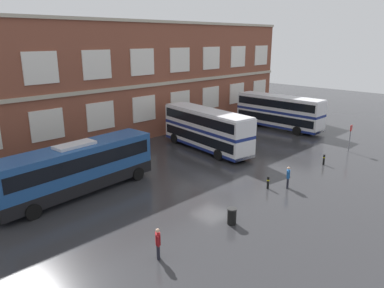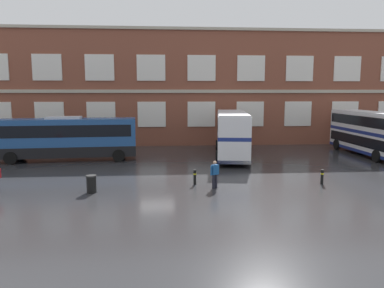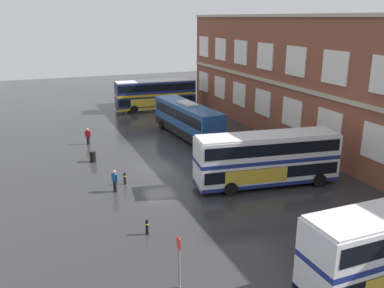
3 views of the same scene
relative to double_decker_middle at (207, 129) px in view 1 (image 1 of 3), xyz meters
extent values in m
plane|color=#2B2B2D|center=(-6.64, -4.56, -2.15)|extent=(120.00, 120.00, 0.00)
cube|color=brown|center=(-4.76, 11.44, 4.07)|extent=(54.25, 8.00, 12.44)
cube|color=#B2A893|center=(-4.76, 7.36, 3.82)|extent=(54.25, 0.16, 0.36)
cube|color=#B2A893|center=(-4.76, 7.39, 10.44)|extent=(54.25, 0.28, 0.30)
cube|color=silver|center=(-12.90, 7.38, 1.33)|extent=(3.04, 0.12, 2.74)
cube|color=silver|center=(-7.47, 7.38, 1.33)|extent=(3.04, 0.12, 2.74)
cube|color=silver|center=(-2.05, 7.38, 1.33)|extent=(3.04, 0.12, 2.74)
cube|color=silver|center=(3.38, 7.38, 1.33)|extent=(3.04, 0.12, 2.74)
cube|color=silver|center=(8.80, 7.38, 1.33)|extent=(3.04, 0.12, 2.74)
cube|color=silver|center=(14.23, 7.38, 1.33)|extent=(3.04, 0.12, 2.74)
cube|color=silver|center=(19.66, 7.38, 1.33)|extent=(3.04, 0.12, 2.74)
cube|color=silver|center=(-12.90, 7.38, 6.31)|extent=(3.04, 0.12, 2.74)
cube|color=silver|center=(-7.47, 7.38, 6.31)|extent=(3.04, 0.12, 2.74)
cube|color=silver|center=(-2.05, 7.38, 6.31)|extent=(3.04, 0.12, 2.74)
cube|color=silver|center=(3.38, 7.38, 6.31)|extent=(3.04, 0.12, 2.74)
cube|color=silver|center=(8.80, 7.38, 6.31)|extent=(3.04, 0.12, 2.74)
cube|color=silver|center=(14.23, 7.38, 6.31)|extent=(3.04, 0.12, 2.74)
cube|color=silver|center=(19.66, 7.38, 6.31)|extent=(3.04, 0.12, 2.74)
cube|color=silver|center=(0.00, 0.00, -0.92)|extent=(4.05, 11.25, 1.75)
cube|color=black|center=(0.00, 0.00, -0.71)|extent=(4.03, 10.82, 0.90)
cube|color=navy|center=(0.00, 0.00, 0.10)|extent=(4.05, 11.25, 0.30)
cube|color=silver|center=(0.00, 0.00, 1.03)|extent=(4.05, 11.25, 1.55)
cube|color=black|center=(0.00, 0.00, 1.10)|extent=(4.03, 10.82, 0.90)
cube|color=navy|center=(0.00, 0.00, -1.66)|extent=(4.07, 11.25, 0.28)
cube|color=silver|center=(0.00, 0.00, 1.86)|extent=(3.92, 11.02, 0.12)
cube|color=gold|center=(1.09, -1.49, -0.84)|extent=(0.70, 4.80, 1.10)
cube|color=yellow|center=(0.76, 5.42, 1.45)|extent=(1.65, 0.29, 0.40)
cylinder|color=black|center=(1.79, 3.63, -1.63)|extent=(0.46, 1.07, 1.04)
cylinder|color=black|center=(-0.73, 3.99, -1.63)|extent=(0.46, 1.07, 1.04)
cylinder|color=black|center=(0.80, -3.45, -1.63)|extent=(0.46, 1.07, 1.04)
cylinder|color=black|center=(-1.72, -3.09, -1.63)|extent=(0.46, 1.07, 1.04)
cube|color=silver|center=(12.96, -0.28, -0.92)|extent=(2.61, 11.01, 1.75)
cube|color=black|center=(12.96, -0.28, -0.71)|extent=(2.65, 10.57, 0.90)
cube|color=navy|center=(12.96, -0.28, 0.10)|extent=(2.61, 11.01, 0.30)
cube|color=silver|center=(12.96, -0.28, 1.03)|extent=(2.61, 11.01, 1.55)
cube|color=black|center=(12.96, -0.28, 1.10)|extent=(2.65, 10.57, 0.90)
cube|color=navy|center=(12.96, -0.28, -1.66)|extent=(2.63, 11.01, 0.28)
cube|color=silver|center=(12.96, -0.28, 1.86)|extent=(2.51, 10.79, 0.12)
cube|color=gold|center=(14.26, -1.59, -0.84)|extent=(0.06, 4.84, 1.10)
cube|color=yellow|center=(12.93, 5.19, 1.45)|extent=(1.66, 0.07, 0.40)
cylinder|color=black|center=(14.21, 3.58, -1.63)|extent=(0.33, 1.04, 1.04)
cylinder|color=black|center=(11.66, 3.56, -1.63)|extent=(0.33, 1.04, 1.04)
cylinder|color=black|center=(14.25, -3.57, -1.63)|extent=(0.33, 1.04, 1.04)
cylinder|color=black|center=(11.70, -3.59, -1.63)|extent=(0.33, 1.04, 1.04)
cube|color=navy|center=(-14.62, -0.83, -0.15)|extent=(12.16, 3.47, 3.20)
cube|color=black|center=(-14.62, -0.83, 0.49)|extent=(11.45, 3.45, 1.00)
cube|color=black|center=(-14.62, -0.83, -1.30)|extent=(12.16, 3.49, 0.90)
cube|color=silver|center=(-14.62, -0.83, 1.55)|extent=(2.97, 1.49, 0.20)
cylinder|color=black|center=(-9.97, -1.75, -1.63)|extent=(1.06, 0.40, 1.04)
cylinder|color=black|center=(-10.17, 0.79, -1.63)|extent=(1.06, 0.40, 1.04)
cylinder|color=black|center=(-18.59, -2.42, -1.63)|extent=(1.06, 0.40, 1.04)
cylinder|color=black|center=(-18.79, 0.12, -1.63)|extent=(1.06, 0.40, 1.04)
cylinder|color=black|center=(-15.77, -11.11, -1.72)|extent=(0.22, 0.22, 0.85)
cylinder|color=black|center=(-15.89, -11.28, -1.72)|extent=(0.22, 0.22, 0.85)
cube|color=maroon|center=(-15.83, -11.19, -1.00)|extent=(0.43, 0.47, 0.60)
cylinder|color=maroon|center=(-15.68, -10.98, -1.03)|extent=(0.15, 0.15, 0.57)
cylinder|color=maroon|center=(-15.98, -11.41, -1.03)|extent=(0.15, 0.15, 0.57)
sphere|color=tan|center=(-15.83, -11.19, -0.56)|extent=(0.22, 0.22, 0.22)
cylinder|color=black|center=(-3.12, -11.13, -1.72)|extent=(0.22, 0.22, 0.85)
cylinder|color=black|center=(-2.94, -11.03, -1.72)|extent=(0.22, 0.22, 0.85)
cube|color=#194C8C|center=(-3.03, -11.08, -1.00)|extent=(0.47, 0.41, 0.60)
cylinder|color=#194C8C|center=(-3.25, -11.21, -1.03)|extent=(0.15, 0.15, 0.57)
cylinder|color=#194C8C|center=(-2.80, -10.95, -1.03)|extent=(0.15, 0.15, 0.57)
sphere|color=tan|center=(-3.03, -11.08, -0.56)|extent=(0.22, 0.22, 0.22)
cylinder|color=slate|center=(9.40, -10.57, -0.80)|extent=(0.10, 0.10, 2.70)
cube|color=red|center=(9.40, -10.59, 0.27)|extent=(0.44, 0.04, 0.56)
cylinder|color=black|center=(-10.33, -11.58, -1.67)|extent=(0.56, 0.56, 0.95)
cylinder|color=black|center=(-10.33, -11.58, -1.16)|extent=(0.60, 0.60, 0.08)
cylinder|color=black|center=(-4.17, -10.10, -1.67)|extent=(0.18, 0.18, 0.95)
cylinder|color=yellow|center=(-4.17, -10.10, -1.47)|extent=(0.19, 0.19, 0.08)
cylinder|color=black|center=(3.91, -10.61, -1.67)|extent=(0.18, 0.18, 0.95)
cylinder|color=yellow|center=(3.91, -10.61, -1.47)|extent=(0.19, 0.19, 0.08)
camera|label=1|loc=(-26.30, -24.01, 8.78)|focal=34.25mm
camera|label=2|loc=(-5.99, -32.76, 3.58)|focal=34.34mm
camera|label=3|loc=(25.12, -16.23, 10.29)|focal=38.27mm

